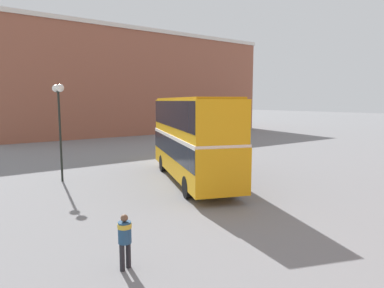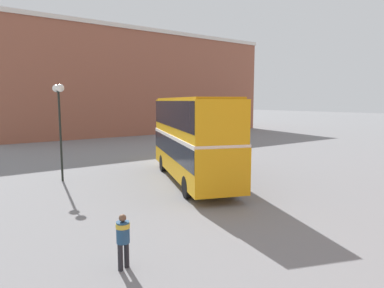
% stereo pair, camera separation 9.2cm
% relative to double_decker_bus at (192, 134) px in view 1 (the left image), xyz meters
% --- Properties ---
extents(ground_plane, '(240.00, 240.00, 0.00)m').
position_rel_double_decker_bus_xyz_m(ground_plane, '(0.82, -0.17, -2.72)').
color(ground_plane, slate).
extents(building_row_left, '(11.26, 38.67, 14.06)m').
position_rel_double_decker_bus_xyz_m(building_row_left, '(-30.43, 11.60, 4.32)').
color(building_row_left, '#935642').
rests_on(building_row_left, ground_plane).
extents(double_decker_bus, '(10.64, 6.11, 4.75)m').
position_rel_double_decker_bus_xyz_m(double_decker_bus, '(0.00, 0.00, 0.00)').
color(double_decker_bus, gold).
rests_on(double_decker_bus, ground_plane).
extents(pedestrian_foreground, '(0.49, 0.49, 1.55)m').
position_rel_double_decker_bus_xyz_m(pedestrian_foreground, '(7.33, -7.62, -1.77)').
color(pedestrian_foreground, '#232328').
rests_on(pedestrian_foreground, ground_plane).
extents(parked_car_kerb_near, '(4.66, 2.07, 1.51)m').
position_rel_double_decker_bus_xyz_m(parked_car_kerb_near, '(-11.45, 9.63, -1.95)').
color(parked_car_kerb_near, silver).
rests_on(parked_car_kerb_near, ground_plane).
extents(street_lamp_twin_globe, '(1.26, 0.42, 5.48)m').
position_rel_double_decker_bus_xyz_m(street_lamp_twin_globe, '(-4.30, -6.06, 1.67)').
color(street_lamp_twin_globe, black).
rests_on(street_lamp_twin_globe, ground_plane).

